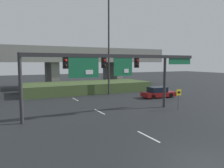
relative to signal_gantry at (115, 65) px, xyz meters
The scene contains 8 objects.
ground_plane 11.86m from the signal_gantry, 95.78° to the right, with size 160.00×160.00×0.00m, color black.
lane_markings 6.81m from the signal_gantry, 102.47° to the left, with size 0.14×41.76×0.01m.
signal_gantry is the anchor object (origin of this frame).
speed_limit_sign 7.18m from the signal_gantry, 15.42° to the right, with size 0.60×0.11×2.13m.
highway_light_pole_far 12.78m from the signal_gantry, 66.98° to the left, with size 0.70×0.36×18.14m.
overpass_bridge 23.58m from the signal_gantry, 92.69° to the left, with size 44.98×8.51×7.46m.
grass_embankment 15.84m from the signal_gantry, 79.49° to the left, with size 19.88×7.43×1.52m.
parked_sedan_near_right 11.42m from the signal_gantry, 29.80° to the left, with size 4.58×2.19×1.44m.
Camera 1 is at (-8.17, -7.01, 4.76)m, focal length 35.00 mm.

